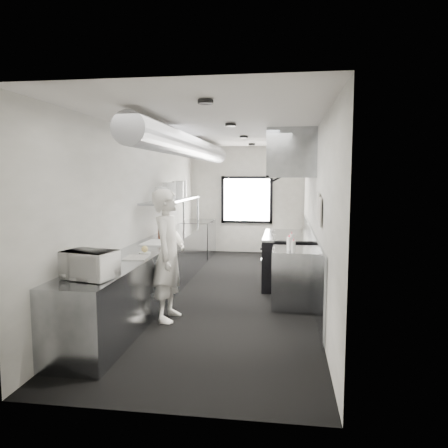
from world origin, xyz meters
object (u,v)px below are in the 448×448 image
(pass_shelf, at_px, (174,201))
(far_work_table, at_px, (198,239))
(microwave, at_px, (89,265))
(plate_stack_c, at_px, (178,190))
(plate_stack_b, at_px, (169,191))
(bottle_station, at_px, (293,278))
(squeeze_bottle_c, at_px, (289,243))
(small_plate, at_px, (145,253))
(exhaust_hood, at_px, (291,156))
(plate_stack_a, at_px, (161,194))
(squeeze_bottle_a, at_px, (293,247))
(knife_block, at_px, (161,231))
(squeeze_bottle_d, at_px, (288,243))
(cutting_board, at_px, (158,243))
(squeeze_bottle_e, at_px, (292,240))
(plate_stack_d, at_px, (181,189))
(deli_tub_a, at_px, (83,268))
(range, at_px, (286,259))
(line_cook, at_px, (169,255))
(deli_tub_b, at_px, (90,267))
(squeeze_bottle_b, at_px, (289,244))
(prep_counter, at_px, (154,270))

(pass_shelf, relative_size, far_work_table, 2.50)
(microwave, relative_size, plate_stack_c, 1.50)
(plate_stack_b, bearing_deg, bottle_station, -31.53)
(far_work_table, xyz_separation_m, squeeze_bottle_c, (2.22, -3.85, 0.54))
(small_plate, bearing_deg, exhaust_hood, 44.45)
(plate_stack_a, xyz_separation_m, squeeze_bottle_a, (2.36, -1.21, -0.71))
(microwave, distance_m, knife_block, 3.35)
(small_plate, bearing_deg, squeeze_bottle_d, 21.23)
(cutting_board, distance_m, plate_stack_b, 1.45)
(exhaust_hood, distance_m, squeeze_bottle_e, 1.77)
(squeeze_bottle_d, bearing_deg, plate_stack_d, 136.39)
(microwave, height_order, deli_tub_a, microwave)
(bottle_station, bearing_deg, far_work_table, 120.53)
(range, distance_m, squeeze_bottle_e, 1.22)
(exhaust_hood, xyz_separation_m, line_cook, (-1.70, -2.29, -1.47))
(deli_tub_b, relative_size, cutting_board, 0.26)
(range, distance_m, squeeze_bottle_d, 1.36)
(deli_tub_b, distance_m, knife_block, 3.04)
(line_cook, bearing_deg, squeeze_bottle_e, -52.75)
(plate_stack_b, bearing_deg, knife_block, -100.86)
(squeeze_bottle_b, distance_m, squeeze_bottle_e, 0.41)
(squeeze_bottle_d, bearing_deg, plate_stack_b, 150.11)
(range, bearing_deg, microwave, -120.41)
(knife_block, bearing_deg, squeeze_bottle_c, -45.01)
(microwave, bearing_deg, line_cook, 82.73)
(small_plate, xyz_separation_m, squeeze_bottle_d, (2.09, 0.81, 0.07))
(pass_shelf, bearing_deg, plate_stack_c, 88.64)
(range, height_order, squeeze_bottle_c, squeeze_bottle_c)
(deli_tub_b, relative_size, squeeze_bottle_e, 0.78)
(pass_shelf, xyz_separation_m, squeeze_bottle_a, (2.33, -2.02, -0.55))
(line_cook, distance_m, plate_stack_c, 3.03)
(cutting_board, relative_size, plate_stack_a, 2.35)
(exhaust_hood, distance_m, plate_stack_d, 2.53)
(plate_stack_b, bearing_deg, plate_stack_a, -89.43)
(far_work_table, distance_m, squeeze_bottle_d, 4.40)
(range, distance_m, cutting_board, 2.46)
(deli_tub_a, bearing_deg, cutting_board, 83.98)
(exhaust_hood, bearing_deg, microwave, -121.09)
(far_work_table, relative_size, squeeze_bottle_e, 6.06)
(bottle_station, xyz_separation_m, squeeze_bottle_a, (-0.01, -0.32, 0.54))
(plate_stack_a, xyz_separation_m, squeeze_bottle_b, (2.30, -1.00, -0.70))
(plate_stack_b, height_order, plate_stack_d, plate_stack_d)
(deli_tub_b, height_order, plate_stack_c, plate_stack_c)
(deli_tub_b, relative_size, plate_stack_a, 0.60)
(range, xyz_separation_m, squeeze_bottle_c, (0.04, -1.35, 0.52))
(prep_counter, bearing_deg, microwave, -89.17)
(deli_tub_a, xyz_separation_m, squeeze_bottle_a, (2.48, 1.67, 0.04))
(bottle_station, bearing_deg, knife_block, 156.17)
(range, height_order, squeeze_bottle_d, squeeze_bottle_d)
(microwave, bearing_deg, squeeze_bottle_c, 59.75)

